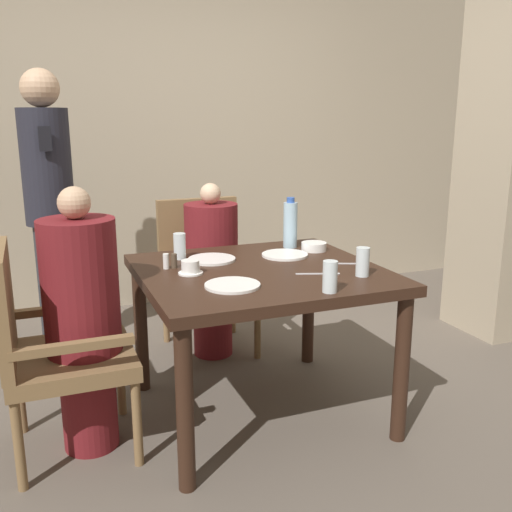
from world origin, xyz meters
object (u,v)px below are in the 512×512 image
at_px(chair_left_side, 49,344).
at_px(glass_tall_near, 363,262).
at_px(diner_in_left_chair, 83,319).
at_px(diner_in_far_chair, 212,269).
at_px(glass_tall_far, 330,277).
at_px(standing_host, 50,205).
at_px(water_bottle, 290,224).
at_px(teacup_with_saucer, 190,268).
at_px(bowl_small, 314,246).
at_px(chair_far_side, 205,269).
at_px(plate_main_left, 232,285).
at_px(plate_main_right, 212,259).
at_px(plate_dessert_center, 285,255).
at_px(glass_tall_mid, 180,246).

height_order(chair_left_side, glass_tall_near, chair_left_side).
relative_size(diner_in_left_chair, diner_in_far_chair, 1.10).
bearing_deg(glass_tall_far, diner_in_left_chair, 154.68).
height_order(standing_host, water_bottle, standing_host).
bearing_deg(diner_in_far_chair, glass_tall_far, -84.07).
bearing_deg(glass_tall_far, glass_tall_near, 32.45).
height_order(diner_in_far_chair, teacup_with_saucer, diner_in_far_chair).
bearing_deg(bowl_small, diner_in_left_chair, -168.78).
height_order(diner_in_left_chair, chair_far_side, diner_in_left_chair).
bearing_deg(chair_far_side, glass_tall_far, -84.69).
xyz_separation_m(standing_host, teacup_with_saucer, (0.55, -1.21, -0.15)).
distance_m(plate_main_left, plate_main_right, 0.47).
xyz_separation_m(plate_dessert_center, glass_tall_mid, (-0.52, 0.14, 0.06)).
xyz_separation_m(diner_in_far_chair, bowl_small, (0.41, -0.54, 0.22)).
height_order(chair_far_side, water_bottle, water_bottle).
xyz_separation_m(chair_left_side, chair_far_side, (0.96, 0.93, 0.00)).
distance_m(plate_main_right, plate_dessert_center, 0.38).
bearing_deg(plate_main_right, diner_in_left_chair, -160.08).
bearing_deg(bowl_small, chair_left_side, -169.94).
bearing_deg(glass_tall_far, bowl_small, 67.84).
height_order(water_bottle, glass_tall_mid, water_bottle).
height_order(chair_left_side, water_bottle, water_bottle).
height_order(chair_left_side, bowl_small, chair_left_side).
bearing_deg(glass_tall_near, plate_main_right, 136.39).
bearing_deg(chair_left_side, standing_host, 86.20).
bearing_deg(teacup_with_saucer, diner_in_far_chair, 66.32).
bearing_deg(teacup_with_saucer, chair_left_side, -177.17).
relative_size(chair_far_side, diner_in_far_chair, 0.88).
relative_size(plate_main_right, glass_tall_far, 1.81).
relative_size(chair_left_side, glass_tall_mid, 7.13).
height_order(chair_far_side, diner_in_far_chair, diner_in_far_chair).
relative_size(water_bottle, glass_tall_near, 2.10).
distance_m(chair_far_side, plate_main_left, 1.20).
height_order(plate_main_left, plate_main_right, same).
bearing_deg(chair_left_side, diner_in_left_chair, 0.00).
distance_m(chair_far_side, teacup_with_saucer, 0.99).
bearing_deg(diner_in_left_chair, glass_tall_far, -25.32).
bearing_deg(glass_tall_mid, standing_host, 122.34).
relative_size(bowl_small, water_bottle, 0.49).
height_order(chair_far_side, glass_tall_far, chair_far_side).
xyz_separation_m(diner_in_left_chair, standing_host, (-0.06, 1.24, 0.32)).
height_order(plate_main_left, bowl_small, bowl_small).
relative_size(standing_host, plate_main_right, 7.22).
xyz_separation_m(diner_in_left_chair, diner_in_far_chair, (0.82, 0.79, -0.05)).
bearing_deg(water_bottle, diner_in_left_chair, -162.32).
height_order(chair_far_side, bowl_small, chair_far_side).
distance_m(diner_in_far_chair, water_bottle, 0.62).
bearing_deg(bowl_small, teacup_with_saucer, -163.99).
bearing_deg(plate_main_right, plate_main_left, -96.36).
xyz_separation_m(chair_far_side, teacup_with_saucer, (-0.33, -0.90, 0.26)).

